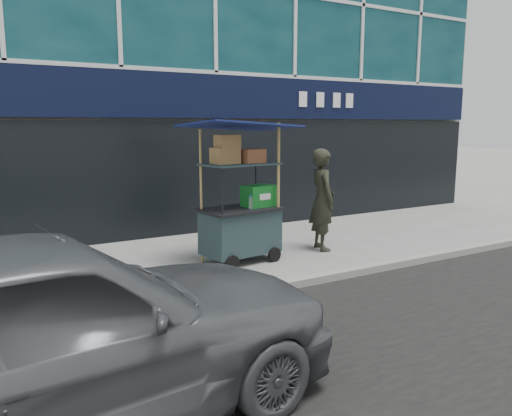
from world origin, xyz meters
TOP-DOWN VIEW (x-y plane):
  - ground at (0.00, 0.00)m, footprint 80.00×80.00m
  - curb at (0.00, -0.20)m, footprint 80.00×0.18m
  - vendor_cart at (-0.74, 1.41)m, footprint 1.93×1.48m
  - vendor_man at (0.95, 1.39)m, footprint 0.61×0.78m
  - parked_car at (-4.37, -2.14)m, footprint 4.99×2.48m

SIDE VIEW (x-z plane):
  - ground at x=0.00m, z-range 0.00..0.00m
  - curb at x=0.00m, z-range 0.00..0.12m
  - parked_car at x=-4.37m, z-range 0.00..1.63m
  - vendor_cart at x=-0.74m, z-range -0.36..2.04m
  - vendor_man at x=0.95m, z-range 0.00..1.89m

